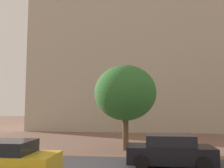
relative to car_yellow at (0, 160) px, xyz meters
The scene contains 5 objects.
ground_plane 5.06m from the car_yellow, 25.44° to the left, with size 120.00×120.00×0.00m, color brown.
landmark_building 26.76m from the car_yellow, 76.69° to the left, with size 27.33×13.67×34.95m.
car_yellow is the anchor object (origin of this frame).
car_black 7.52m from the car_yellow, 22.36° to the left, with size 4.07×2.01×1.49m.
tree_curb_far 8.80m from the car_yellow, 56.67° to the left, with size 4.12×4.12×5.62m.
Camera 1 is at (1.16, -1.40, 2.82)m, focal length 38.85 mm.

